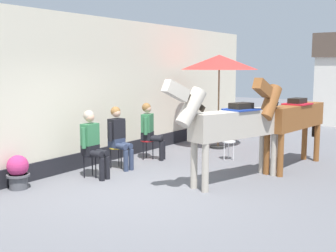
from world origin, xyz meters
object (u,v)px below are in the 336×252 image
Objects in this scene: saddled_horse_far at (292,117)px; cafe_parasol at (219,63)px; flower_planter_near at (18,171)px; spare_stool_white at (229,143)px; saddled_horse_near at (232,124)px; seated_visitor_middle at (118,134)px; seated_visitor_near at (92,141)px; seated_visitor_far at (150,128)px.

cafe_parasol is at bearing 153.83° from saddled_horse_far.
flower_planter_near reaches higher than spare_stool_white.
saddled_horse_near is at bearing -57.79° from cafe_parasol.
saddled_horse_near is 6.30× the size of spare_stool_white.
seated_visitor_middle is 0.46× the size of saddled_horse_far.
cafe_parasol reaches higher than flower_planter_near.
saddled_horse_far is 3.02m from cafe_parasol.
seated_visitor_middle is 2.39m from flower_planter_near.
seated_visitor_middle is 3.87m from saddled_horse_far.
spare_stool_white is at bearing 64.45° from seated_visitor_near.
cafe_parasol is (-2.49, 1.22, 1.20)m from saddled_horse_far.
seated_visitor_far is (-0.01, 1.17, 0.00)m from seated_visitor_middle.
seated_visitor_middle is at bearing 96.18° from seated_visitor_near.
saddled_horse_near is (2.61, 0.35, 0.38)m from seated_visitor_middle.
saddled_horse_near reaches higher than seated_visitor_middle.
flower_planter_near is 6.19m from cafe_parasol.
spare_stool_white is at bearing 54.27° from seated_visitor_middle.
flower_planter_near is (-3.63, -4.51, -0.82)m from saddled_horse_far.
seated_visitor_middle is at bearing -172.29° from saddled_horse_near.
saddled_horse_far reaches higher than seated_visitor_far.
saddled_horse_near reaches higher than seated_visitor_near.
saddled_horse_far is at bearing 73.43° from saddled_horse_near.
spare_stool_white is (-1.00, 1.88, -0.76)m from saddled_horse_near.
seated_visitor_near is 2.84m from saddled_horse_near.
seated_visitor_near is 2.17× the size of flower_planter_near.
saddled_horse_near is 3.83m from cafe_parasol.
saddled_horse_near is 2.26m from spare_stool_white.
flower_planter_near is 0.25× the size of cafe_parasol.
seated_visitor_near is 2.09m from seated_visitor_far.
saddled_horse_near is (2.62, -0.82, 0.38)m from seated_visitor_far.
spare_stool_white is (1.61, 2.23, -0.38)m from seated_visitor_middle.
seated_visitor_middle is 1.00× the size of seated_visitor_far.
saddled_horse_far is 6.51× the size of spare_stool_white.
spare_stool_white is at bearing 65.41° from flower_planter_near.
seated_visitor_middle reaches higher than spare_stool_white.
flower_planter_near is at bearing -139.21° from saddled_horse_near.
spare_stool_white is (0.93, -1.20, -1.96)m from cafe_parasol.
flower_planter_near is (-3.08, -2.66, -0.82)m from saddled_horse_near.
cafe_parasol reaches higher than saddled_horse_near.
seated_visitor_near is 1.00× the size of seated_visitor_middle.
seated_visitor_middle is at bearing -125.73° from spare_stool_white.
flower_planter_near is (-0.46, -3.48, -0.44)m from seated_visitor_far.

